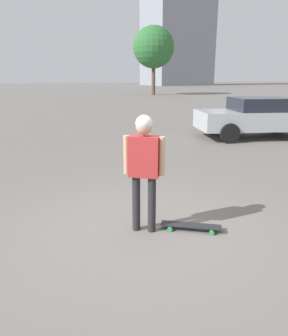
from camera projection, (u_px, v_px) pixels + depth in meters
name	position (u px, v px, depth m)	size (l,w,h in m)	color
ground_plane	(144.00, 230.00, 4.89)	(220.00, 220.00, 0.00)	slate
person	(144.00, 160.00, 4.60)	(0.49, 0.41, 1.71)	#262628
skateboard	(191.00, 226.00, 4.88)	(0.83, 0.67, 0.08)	#232328
car_parked_near	(256.00, 117.00, 12.07)	(4.59, 3.11, 1.47)	#ADB2B7
building_block_distant	(178.00, 7.00, 80.72)	(15.08, 12.49, 37.28)	gray
tree_distant	(154.00, 47.00, 39.29)	(4.96, 4.96, 8.09)	brown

